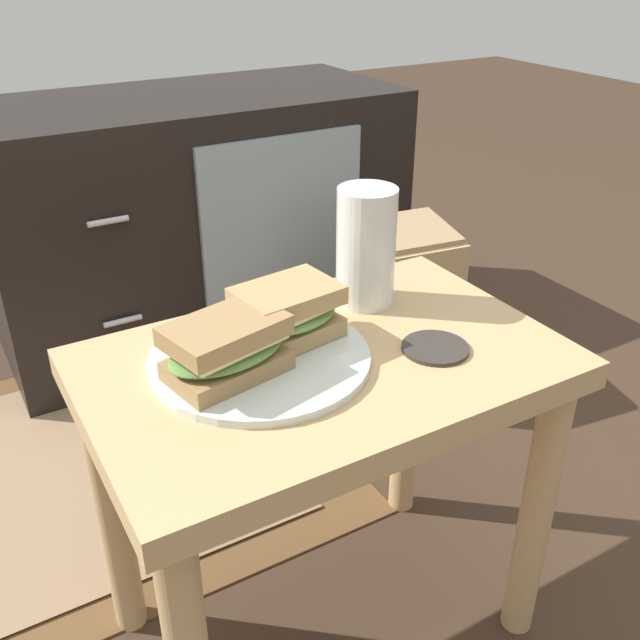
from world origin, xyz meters
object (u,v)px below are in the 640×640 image
Objects in this scene: sandwich_front at (226,348)px; paper_bag at (398,311)px; sandwich_back at (287,313)px; plate at (259,358)px; beer_glass at (366,248)px; coaster at (435,348)px; tv_cabinet at (197,218)px.

sandwich_front reaches higher than paper_bag.
plate is at bearing -158.07° from sandwich_back.
coaster is at bearing -89.03° from beer_glass.
plate is 0.06m from sandwich_back.
sandwich_back is 0.37× the size of paper_bag.
sandwich_front is 0.25m from coaster.
plate is 0.75m from paper_bag.
tv_cabinet is 0.95m from sandwich_back.
plate is 0.21m from coaster.
coaster is 0.21× the size of paper_bag.
beer_glass is (0.19, 0.07, 0.07)m from plate.
sandwich_front and sandwich_back have the same top height.
plate is (-0.27, -0.92, 0.17)m from tv_cabinet.
sandwich_front is at bearing -158.07° from plate.
sandwich_front is 1.08× the size of sandwich_back.
beer_glass is (0.14, 0.05, 0.03)m from sandwich_back.
beer_glass reaches higher than tv_cabinet.
sandwich_back is at bearing -104.06° from tv_cabinet.
sandwich_front is (-0.05, -0.02, 0.04)m from plate.
paper_bag is (0.26, -0.48, -0.11)m from tv_cabinet.
plate is 0.68× the size of paper_bag.
beer_glass reaches higher than paper_bag.
coaster is at bearing -34.18° from sandwich_back.
plate reaches higher than paper_bag.
paper_bag is at bearing 47.42° from beer_glass.
tv_cabinet is 11.89× the size of coaster.
sandwich_back is at bearing -138.92° from paper_bag.
plate reaches higher than coaster.
tv_cabinet reaches higher than coaster.
beer_glass is 1.95× the size of coaster.
sandwich_front is 1.88× the size of coaster.
coaster is (0.00, -0.15, -0.08)m from beer_glass.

